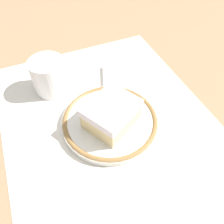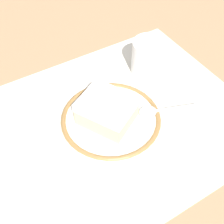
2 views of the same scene
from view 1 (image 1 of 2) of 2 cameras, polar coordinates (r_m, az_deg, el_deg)
name	(u,v)px [view 1 (image 1 of 2)]	position (r m, az deg, el deg)	size (l,w,h in m)	color
ground_plane	(112,127)	(0.43, -0.11, -3.77)	(2.40, 2.40, 0.00)	#9E7551
placemat	(112,127)	(0.43, -0.11, -3.71)	(0.52, 0.39, 0.00)	beige
plate	(112,120)	(0.43, 0.00, -2.10)	(0.18, 0.18, 0.01)	silver
cake_slice	(109,115)	(0.40, -0.66, -0.69)	(0.11, 0.11, 0.05)	beige
spoon	(109,88)	(0.47, -0.77, 6.18)	(0.12, 0.06, 0.01)	silver
cup	(50,78)	(0.49, -15.57, 8.41)	(0.07, 0.07, 0.07)	white
napkin	(135,224)	(0.36, 5.81, -26.45)	(0.11, 0.11, 0.00)	white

